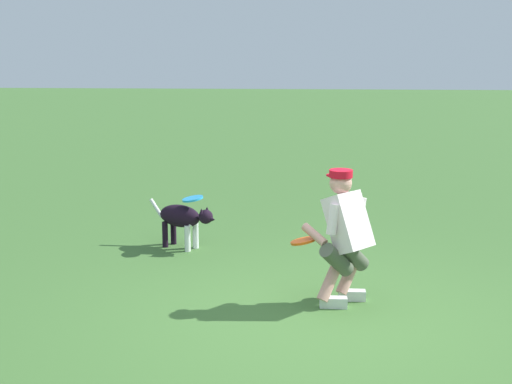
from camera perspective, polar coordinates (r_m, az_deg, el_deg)
name	(u,v)px	position (r m, az deg, el deg)	size (l,w,h in m)	color
ground_plane	(312,324)	(6.68, 4.36, -10.13)	(60.00, 60.00, 0.00)	#3F6A30
person	(345,233)	(6.97, 6.87, -3.19)	(0.71, 0.58, 1.29)	silver
dog	(183,218)	(8.88, -5.65, -2.03)	(0.89, 0.54, 0.56)	black
frisbee_flying	(193,199)	(8.72, -4.92, -0.52)	(0.25, 0.25, 0.02)	#2597D9
frisbee_held	(303,241)	(7.01, 3.69, -3.79)	(0.25, 0.25, 0.02)	#EF5811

